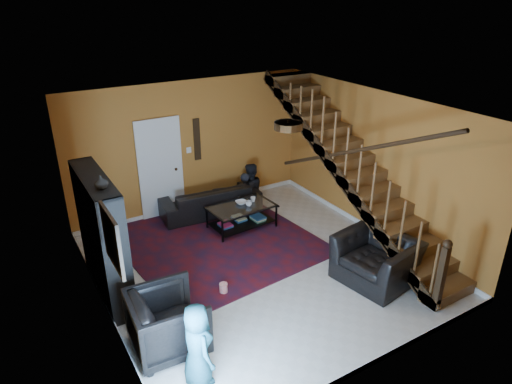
# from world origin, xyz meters

# --- Properties ---
(floor) EXTENTS (5.50, 5.50, 0.00)m
(floor) POSITION_xyz_m (0.00, 0.00, 0.00)
(floor) COLOR beige
(floor) RESTS_ON ground
(room) EXTENTS (5.50, 5.50, 5.50)m
(room) POSITION_xyz_m (-1.33, 1.33, 0.05)
(room) COLOR #AD6A26
(room) RESTS_ON ground
(staircase) EXTENTS (0.95, 5.02, 3.18)m
(staircase) POSITION_xyz_m (2.12, -0.00, 1.40)
(staircase) COLOR brown
(staircase) RESTS_ON floor
(bookshelf) EXTENTS (0.35, 1.80, 2.00)m
(bookshelf) POSITION_xyz_m (-2.40, 0.60, 0.96)
(bookshelf) COLOR black
(bookshelf) RESTS_ON floor
(door) EXTENTS (0.82, 0.05, 2.05)m
(door) POSITION_xyz_m (-0.70, 2.73, 1.02)
(door) COLOR silver
(door) RESTS_ON floor
(framed_picture) EXTENTS (0.04, 0.74, 0.74)m
(framed_picture) POSITION_xyz_m (-2.57, -0.90, 1.75)
(framed_picture) COLOR maroon
(framed_picture) RESTS_ON room
(wall_hanging) EXTENTS (0.14, 0.03, 0.90)m
(wall_hanging) POSITION_xyz_m (0.15, 2.73, 1.55)
(wall_hanging) COLOR black
(wall_hanging) RESTS_ON room
(ceiling_fixture) EXTENTS (0.40, 0.40, 0.10)m
(ceiling_fixture) POSITION_xyz_m (0.00, -0.80, 2.74)
(ceiling_fixture) COLOR #3F2814
(ceiling_fixture) RESTS_ON room
(rug) EXTENTS (3.66, 4.08, 0.02)m
(rug) POSITION_xyz_m (-0.25, 1.30, 0.01)
(rug) COLOR #4F0E14
(rug) RESTS_ON floor
(sofa) EXTENTS (2.19, 1.02, 0.62)m
(sofa) POSITION_xyz_m (0.19, 2.30, 0.31)
(sofa) COLOR black
(sofa) RESTS_ON floor
(armchair_left) EXTENTS (1.01, 0.99, 0.87)m
(armchair_left) POSITION_xyz_m (-2.05, -1.09, 0.43)
(armchair_left) COLOR black
(armchair_left) RESTS_ON floor
(armchair_right) EXTENTS (1.23, 1.36, 0.78)m
(armchair_right) POSITION_xyz_m (1.46, -1.34, 0.39)
(armchair_right) COLOR black
(armchair_right) RESTS_ON floor
(person_adult_a) EXTENTS (0.46, 0.33, 1.18)m
(person_adult_a) POSITION_xyz_m (1.06, 2.35, 0.14)
(person_adult_a) COLOR black
(person_adult_a) RESTS_ON sofa
(person_adult_b) EXTENTS (0.71, 0.58, 1.36)m
(person_adult_b) POSITION_xyz_m (1.21, 2.35, 0.23)
(person_adult_b) COLOR black
(person_adult_b) RESTS_ON sofa
(person_child) EXTENTS (0.38, 0.57, 1.14)m
(person_child) POSITION_xyz_m (-1.95, -1.82, 0.57)
(person_child) COLOR #1A5463
(person_child) RESTS_ON armchair_left
(coffee_table) EXTENTS (1.33, 0.84, 0.49)m
(coffee_table) POSITION_xyz_m (0.44, 1.36, 0.28)
(coffee_table) COLOR black
(coffee_table) RESTS_ON floor
(cup_a) EXTENTS (0.17, 0.17, 0.10)m
(cup_a) POSITION_xyz_m (0.57, 1.30, 0.54)
(cup_a) COLOR #999999
(cup_a) RESTS_ON coffee_table
(cup_b) EXTENTS (0.11, 0.11, 0.10)m
(cup_b) POSITION_xyz_m (0.75, 1.43, 0.54)
(cup_b) COLOR #999999
(cup_b) RESTS_ON coffee_table
(bowl) EXTENTS (0.23, 0.23, 0.06)m
(bowl) POSITION_xyz_m (0.49, 1.46, 0.52)
(bowl) COLOR #999999
(bowl) RESTS_ON coffee_table
(vase) EXTENTS (0.18, 0.18, 0.19)m
(vase) POSITION_xyz_m (-2.41, 0.10, 2.10)
(vase) COLOR #999999
(vase) RESTS_ON bookshelf
(popcorn_bucket) EXTENTS (0.16, 0.16, 0.15)m
(popcorn_bucket) POSITION_xyz_m (-0.87, -0.38, 0.10)
(popcorn_bucket) COLOR red
(popcorn_bucket) RESTS_ON rug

